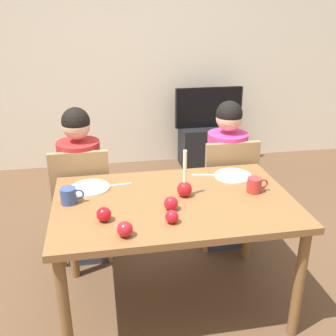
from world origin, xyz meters
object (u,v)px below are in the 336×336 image
Objects in this scene: person_right_child at (225,178)px; mug_right at (255,185)px; dining_table at (174,212)px; chair_right at (226,186)px; chair_left at (82,198)px; person_left_child at (82,189)px; plate_right at (233,176)px; candle_centerpiece at (185,187)px; tv at (209,107)px; apple_by_left_plate at (104,214)px; plate_left at (90,188)px; apple_near_candle at (171,203)px; tv_stand at (207,146)px; mug_left at (69,196)px; apple_far_edge at (125,229)px; apple_by_right_mug at (172,217)px.

mug_right is at bearing -92.71° from person_right_child.
dining_table is 1.56× the size of chair_right.
chair_left is 0.77× the size of person_left_child.
plate_right is at bearing -18.92° from chair_left.
tv is at bearing 70.75° from candle_centerpiece.
tv reaches higher than apple_by_left_plate.
tv is at bearing 56.81° from plate_left.
apple_near_candle is at bearing -110.44° from tv.
person_right_child is at bearing 0.00° from person_left_child.
plate_left is (0.07, -0.36, 0.24)m from chair_left.
person_right_child reaches higher than candle_centerpiece.
tv_stand is 2.21× the size of candle_centerpiece.
mug_left is (-0.11, -0.18, 0.04)m from plate_left.
candle_centerpiece reaches higher than tv.
mug_right is at bearing -98.92° from tv.
candle_centerpiece is at bearing -127.43° from person_right_child.
person_right_child is 4.04× the size of candle_centerpiece.
mug_right is at bearing -12.98° from plate_left.
tv_stand is at bearing 81.07° from mug_right.
tv is 2.67m from mug_left.
chair_right is at bearing 51.03° from candle_centerpiece.
apple_by_left_plate is (0.15, -0.78, 0.28)m from chair_left.
tv is 2.40m from candle_centerpiece.
chair_right is at bearing 19.70° from plate_left.
tv is 2.58m from apple_near_candle.
candle_centerpiece is at bearing 28.14° from dining_table.
mug_left is at bearing -154.42° from chair_right.
candle_centerpiece is at bearing -42.25° from chair_left.
plate_left is 1.80× the size of mug_left.
person_left_child is at bearing 100.22° from apple_by_left_plate.
apple_near_candle is 0.37m from apple_by_left_plate.
apple_far_edge reaches higher than apple_by_left_plate.
plate_right is at bearing -102.02° from person_right_child.
tv is (0.86, 2.30, 0.04)m from dining_table.
chair_left is at bearing -129.95° from tv.
plate_right is 1.07m from mug_left.
mug_right is (0.99, -0.23, 0.04)m from plate_left.
person_left_child is 1.25m from mug_right.
apple_far_edge reaches higher than plate_left.
apple_near_candle is at bearing -142.38° from plate_right.
chair_left is 0.90m from candle_centerpiece.
dining_table is 1.19× the size of person_left_child.
dining_table is 0.55m from plate_left.
mug_left reaches higher than mug_right.
apple_far_edge is (0.24, -0.95, 0.28)m from chair_left.
chair_left is 11.36× the size of apple_near_candle.
chair_right is 1.08m from apple_by_right_mug.
candle_centerpiece is (-0.79, -2.26, 0.57)m from tv_stand.
apple_by_left_plate is (0.15, -0.82, 0.22)m from person_left_child.
dining_table is 0.17m from apple_near_candle.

